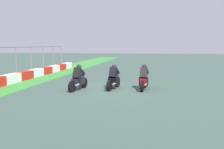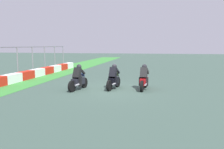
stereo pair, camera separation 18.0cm
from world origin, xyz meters
name	(u,v)px [view 1 (the left image)]	position (x,y,z in m)	size (l,w,h in m)	color
ground_plane	(112,89)	(0.00, 0.00, 0.00)	(120.00, 120.00, 0.00)	#3A5146
grass_verge	(4,85)	(0.00, 7.25, 0.01)	(72.00, 4.12, 0.02)	#398A37
track_barrier	(3,81)	(0.00, 7.31, 0.32)	(24.11, 0.60, 0.64)	red
rider_lane_a	(144,79)	(0.30, -1.87, 0.62)	(2.04, 0.56, 1.51)	black
rider_lane_b	(114,79)	(0.16, -0.06, 0.62)	(2.03, 0.61, 1.51)	black
rider_lane_c	(78,79)	(-0.54, 1.94, 0.62)	(2.03, 0.63, 1.51)	black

